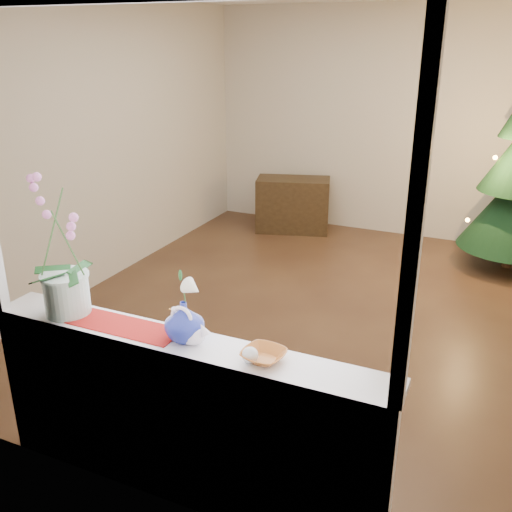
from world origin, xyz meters
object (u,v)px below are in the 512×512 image
at_px(swan, 190,327).
at_px(amber_dish, 264,356).
at_px(side_table, 293,205).
at_px(orchid_pot, 61,248).
at_px(paperweight, 250,355).
at_px(blue_vase, 184,318).

relative_size(swan, amber_dish, 1.25).
height_order(amber_dish, side_table, amber_dish).
relative_size(orchid_pot, side_table, 0.84).
bearing_deg(side_table, orchid_pot, -101.67).
relative_size(paperweight, amber_dish, 0.45).
bearing_deg(amber_dish, swan, -179.61).
relative_size(blue_vase, side_table, 0.26).
bearing_deg(amber_dish, side_table, 109.16).
xyz_separation_m(blue_vase, side_table, (-1.11, 4.42, -0.70)).
bearing_deg(side_table, amber_dish, -87.49).
height_order(swan, paperweight, swan).
distance_m(amber_dish, side_table, 4.73).
height_order(orchid_pot, blue_vase, orchid_pot).
bearing_deg(side_table, paperweight, -88.22).
bearing_deg(amber_dish, orchid_pot, 179.63).
xyz_separation_m(orchid_pot, side_table, (-0.39, 4.43, -0.96)).
bearing_deg(blue_vase, orchid_pot, -179.30).
distance_m(paperweight, amber_dish, 0.07).
relative_size(swan, side_table, 0.24).
bearing_deg(swan, paperweight, -20.28).
xyz_separation_m(swan, blue_vase, (-0.04, 0.02, 0.03)).
relative_size(orchid_pot, swan, 3.56).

